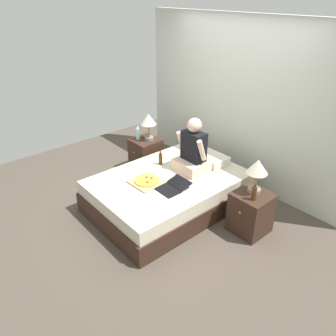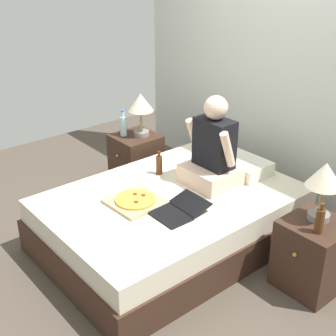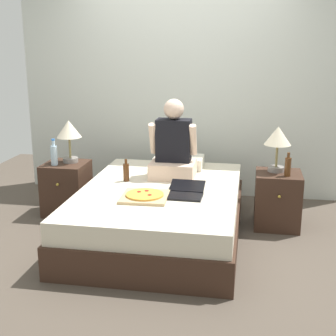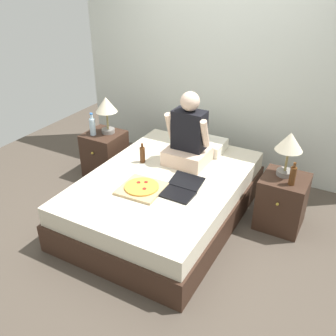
% 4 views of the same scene
% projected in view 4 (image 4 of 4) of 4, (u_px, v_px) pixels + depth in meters
% --- Properties ---
extents(ground_plane, '(5.85, 5.85, 0.00)m').
position_uv_depth(ground_plane, '(165.00, 215.00, 4.01)').
color(ground_plane, '#4C4238').
extents(wall_back, '(3.85, 0.12, 2.50)m').
position_uv_depth(wall_back, '(222.00, 69.00, 4.49)').
color(wall_back, silver).
rests_on(wall_back, ground).
extents(bed, '(1.48, 2.11, 0.48)m').
position_uv_depth(bed, '(165.00, 197.00, 3.90)').
color(bed, '#382319').
rests_on(bed, ground).
extents(nightstand_left, '(0.44, 0.47, 0.55)m').
position_uv_depth(nightstand_left, '(105.00, 154.00, 4.68)').
color(nightstand_left, '#382319').
rests_on(nightstand_left, ground).
extents(lamp_on_left_nightstand, '(0.26, 0.26, 0.45)m').
position_uv_depth(lamp_on_left_nightstand, '(106.00, 107.00, 4.41)').
color(lamp_on_left_nightstand, gray).
rests_on(lamp_on_left_nightstand, nightstand_left).
extents(water_bottle, '(0.07, 0.07, 0.28)m').
position_uv_depth(water_bottle, '(92.00, 126.00, 4.46)').
color(water_bottle, silver).
rests_on(water_bottle, nightstand_left).
extents(nightstand_right, '(0.44, 0.47, 0.55)m').
position_uv_depth(nightstand_right, '(282.00, 202.00, 3.75)').
color(nightstand_right, '#382319').
rests_on(nightstand_right, ground).
extents(lamp_on_right_nightstand, '(0.26, 0.26, 0.45)m').
position_uv_depth(lamp_on_right_nightstand, '(289.00, 145.00, 3.51)').
color(lamp_on_right_nightstand, gray).
rests_on(lamp_on_right_nightstand, nightstand_right).
extents(beer_bottle, '(0.06, 0.06, 0.23)m').
position_uv_depth(beer_bottle, '(293.00, 176.00, 3.46)').
color(beer_bottle, '#512D14').
rests_on(beer_bottle, nightstand_right).
extents(pillow, '(0.52, 0.34, 0.12)m').
position_uv_depth(pillow, '(202.00, 144.00, 4.32)').
color(pillow, silver).
rests_on(pillow, bed).
extents(person_seated, '(0.47, 0.40, 0.78)m').
position_uv_depth(person_seated, '(188.00, 138.00, 3.93)').
color(person_seated, beige).
rests_on(person_seated, bed).
extents(laptop, '(0.32, 0.42, 0.07)m').
position_uv_depth(laptop, '(180.00, 190.00, 3.53)').
color(laptop, black).
rests_on(laptop, bed).
extents(pizza_box, '(0.42, 0.42, 0.05)m').
position_uv_depth(pizza_box, '(142.00, 188.00, 3.56)').
color(pizza_box, tan).
rests_on(pizza_box, bed).
extents(beer_bottle_on_bed, '(0.06, 0.06, 0.22)m').
position_uv_depth(beer_bottle_on_bed, '(142.00, 154.00, 4.02)').
color(beer_bottle_on_bed, '#4C2811').
rests_on(beer_bottle_on_bed, bed).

